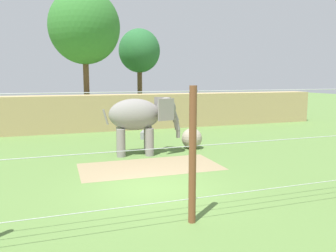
{
  "coord_description": "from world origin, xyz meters",
  "views": [
    {
      "loc": [
        -3.2,
        -10.86,
        3.79
      ],
      "look_at": [
        2.33,
        4.89,
        1.4
      ],
      "focal_mm": 36.27,
      "sensor_mm": 36.0,
      "label": 1
    }
  ],
  "objects": [
    {
      "name": "tree_far_left",
      "position": [
        -0.41,
        16.19,
        7.57
      ],
      "size": [
        5.35,
        5.35,
        10.41
      ],
      "color": "brown",
      "rests_on": "ground"
    },
    {
      "name": "embankment_wall",
      "position": [
        0.0,
        13.78,
        1.28
      ],
      "size": [
        36.0,
        1.8,
        2.56
      ],
      "primitive_type": "cube",
      "color": "tan",
      "rests_on": "ground"
    },
    {
      "name": "tree_left_of_centre",
      "position": [
        4.76,
        19.67,
        6.14
      ],
      "size": [
        3.75,
        3.75,
        8.17
      ],
      "color": "brown",
      "rests_on": "ground"
    },
    {
      "name": "enrichment_ball",
      "position": [
        3.95,
        5.64,
        0.55
      ],
      "size": [
        1.1,
        1.1,
        1.1
      ],
      "primitive_type": "sphere",
      "color": "tan",
      "rests_on": "ground"
    },
    {
      "name": "ground_plane",
      "position": [
        0.0,
        0.0,
        0.0
      ],
      "size": [
        120.0,
        120.0,
        0.0
      ],
      "primitive_type": "plane",
      "color": "#5B7F3D"
    },
    {
      "name": "dirt_patch",
      "position": [
        0.77,
        2.75,
        0.0
      ],
      "size": [
        6.02,
        3.1,
        0.01
      ],
      "primitive_type": "cube",
      "rotation": [
        0.0,
        0.0,
        -0.02
      ],
      "color": "#937F5B",
      "rests_on": "ground"
    },
    {
      "name": "elephant",
      "position": [
        1.0,
        5.17,
        1.87
      ],
      "size": [
        3.78,
        1.87,
        2.83
      ],
      "color": "gray",
      "rests_on": "ground"
    },
    {
      "name": "cable_fence",
      "position": [
        0.07,
        -3.03,
        1.81
      ],
      "size": [
        11.94,
        0.2,
        3.59
      ],
      "color": "brown",
      "rests_on": "ground"
    },
    {
      "name": "feed_trough",
      "position": [
        2.51,
        9.62,
        0.22
      ],
      "size": [
        1.03,
        1.48,
        0.44
      ],
      "color": "gray",
      "rests_on": "ground"
    }
  ]
}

